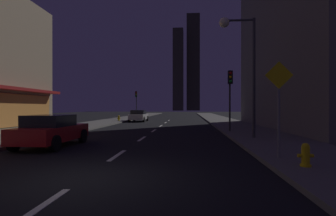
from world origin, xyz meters
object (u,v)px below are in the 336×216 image
object	(u,v)px
car_parked_near	(51,130)
traffic_light_near_right	(230,87)
fire_hydrant_yellow_near	(306,156)
fire_hydrant_far_left	(119,118)
street_lamp_right	(239,47)
traffic_light_far_left	(136,98)
pedestrian_crossing_sign	(279,101)
car_parked_far	(139,116)

from	to	relation	value
car_parked_near	traffic_light_near_right	size ratio (longest dim) A/B	1.01
car_parked_near	fire_hydrant_yellow_near	size ratio (longest dim) A/B	6.48
fire_hydrant_far_left	street_lamp_right	xyz separation A→B (m)	(11.28, -17.20, 4.61)
traffic_light_near_right	traffic_light_far_left	bearing A→B (deg)	116.16
fire_hydrant_yellow_near	traffic_light_near_right	xyz separation A→B (m)	(-0.40, 10.72, 2.74)
street_lamp_right	pedestrian_crossing_sign	world-z (taller)	street_lamp_right
fire_hydrant_yellow_near	fire_hydrant_far_left	world-z (taller)	same
fire_hydrant_yellow_near	fire_hydrant_far_left	size ratio (longest dim) A/B	1.00
fire_hydrant_yellow_near	traffic_light_far_left	size ratio (longest dim) A/B	0.16
car_parked_near	traffic_light_far_left	bearing A→B (deg)	93.73
traffic_light_far_left	car_parked_far	bearing A→B (deg)	-76.62
car_parked_near	fire_hydrant_yellow_near	xyz separation A→B (m)	(9.50, -3.98, -0.29)
car_parked_far	traffic_light_far_left	xyz separation A→B (m)	(-1.90, 7.99, 2.45)
car_parked_far	fire_hydrant_yellow_near	bearing A→B (deg)	-69.29
car_parked_near	pedestrian_crossing_sign	xyz separation A→B (m)	(9.20, -2.69, 1.28)
car_parked_near	pedestrian_crossing_sign	world-z (taller)	pedestrian_crossing_sign
car_parked_near	traffic_light_near_right	distance (m)	11.59
traffic_light_near_right	street_lamp_right	world-z (taller)	street_lamp_right
car_parked_near	fire_hydrant_yellow_near	world-z (taller)	car_parked_near
fire_hydrant_far_left	car_parked_near	bearing A→B (deg)	-83.52
car_parked_near	traffic_light_near_right	world-z (taller)	traffic_light_near_right
fire_hydrant_far_left	traffic_light_far_left	size ratio (longest dim) A/B	0.16
car_parked_far	pedestrian_crossing_sign	size ratio (longest dim) A/B	1.34
car_parked_near	car_parked_far	distance (m)	21.16
car_parked_near	pedestrian_crossing_sign	bearing A→B (deg)	-16.31
car_parked_far	traffic_light_far_left	world-z (taller)	traffic_light_far_left
street_lamp_right	traffic_light_near_right	bearing A→B (deg)	88.14
car_parked_far	traffic_light_far_left	bearing A→B (deg)	103.38
traffic_light_near_right	street_lamp_right	distance (m)	4.15
traffic_light_near_right	pedestrian_crossing_sign	xyz separation A→B (m)	(0.10, -9.44, -1.18)
car_parked_far	traffic_light_far_left	distance (m)	8.57
traffic_light_near_right	car_parked_far	bearing A→B (deg)	122.27
fire_hydrant_far_left	traffic_light_near_right	xyz separation A→B (m)	(11.40, -13.50, 2.74)
traffic_light_near_right	street_lamp_right	bearing A→B (deg)	-91.86
traffic_light_near_right	pedestrian_crossing_sign	distance (m)	9.51
fire_hydrant_yellow_near	car_parked_near	bearing A→B (deg)	157.29
car_parked_near	fire_hydrant_far_left	distance (m)	20.38
car_parked_near	street_lamp_right	bearing A→B (deg)	18.73
car_parked_far	car_parked_near	bearing A→B (deg)	-90.00
traffic_light_far_left	street_lamp_right	distance (m)	28.34
car_parked_near	fire_hydrant_yellow_near	distance (m)	10.30
traffic_light_far_left	pedestrian_crossing_sign	size ratio (longest dim) A/B	1.33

